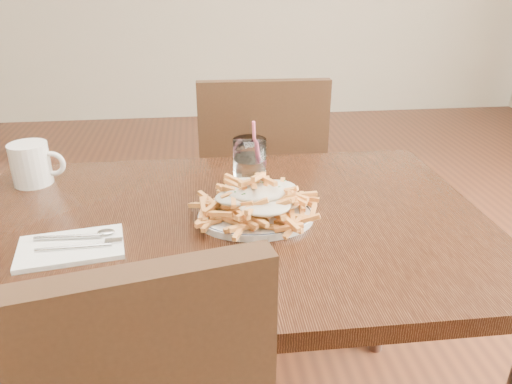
{
  "coord_description": "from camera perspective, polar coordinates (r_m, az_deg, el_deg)",
  "views": [
    {
      "loc": [
        -0.05,
        -1.01,
        1.28
      ],
      "look_at": [
        0.07,
        -0.01,
        0.82
      ],
      "focal_mm": 35.0,
      "sensor_mm": 36.0,
      "label": 1
    }
  ],
  "objects": [
    {
      "name": "napkin",
      "position": [
        1.09,
        -20.39,
        -5.96
      ],
      "size": [
        0.23,
        0.17,
        0.01
      ],
      "primitive_type": "cube",
      "rotation": [
        0.0,
        0.0,
        0.16
      ],
      "color": "white",
      "rests_on": "table"
    },
    {
      "name": "water_glass",
      "position": [
        1.26,
        -0.72,
        2.78
      ],
      "size": [
        0.08,
        0.08,
        0.18
      ],
      "color": "white",
      "rests_on": "table"
    },
    {
      "name": "loaded_fries",
      "position": [
        1.11,
        0.0,
        -0.47
      ],
      "size": [
        0.32,
        0.28,
        0.08
      ],
      "color": "#CF873F",
      "rests_on": "fries_plate"
    },
    {
      "name": "fries_plate",
      "position": [
        1.13,
        -0.0,
        -2.81
      ],
      "size": [
        0.3,
        0.27,
        0.02
      ],
      "color": "white",
      "rests_on": "table"
    },
    {
      "name": "chair_far",
      "position": [
        1.86,
        0.48,
        0.95
      ],
      "size": [
        0.44,
        0.44,
        0.94
      ],
      "color": "black",
      "rests_on": "ground"
    },
    {
      "name": "cutlery",
      "position": [
        1.09,
        -20.41,
        -5.44
      ],
      "size": [
        0.19,
        0.07,
        0.01
      ],
      "color": "silver",
      "rests_on": "napkin"
    },
    {
      "name": "coffee_mug",
      "position": [
        1.43,
        -24.25,
        2.95
      ],
      "size": [
        0.14,
        0.1,
        0.11
      ],
      "color": "white",
      "rests_on": "table"
    },
    {
      "name": "table",
      "position": [
        1.18,
        -3.45,
        -6.45
      ],
      "size": [
        1.2,
        0.8,
        0.75
      ],
      "color": "black",
      "rests_on": "ground"
    }
  ]
}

